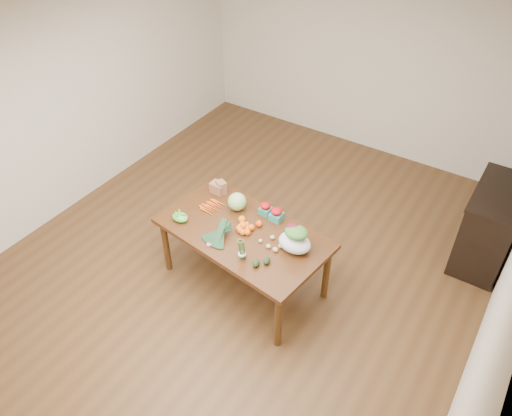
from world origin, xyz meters
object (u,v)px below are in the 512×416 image
Objects in this scene: dining_table at (244,257)px; mandarin_cluster at (244,227)px; paper_bag at (218,187)px; kale_bunch at (216,234)px; asparagus_bundle at (242,249)px; cabbage at (237,202)px; salad_bag at (295,240)px; cabinet at (490,226)px.

mandarin_cluster is at bearing 99.77° from dining_table.
paper_bag is 0.78m from kale_bunch.
asparagus_bundle is (0.21, -0.33, 0.50)m from dining_table.
dining_table is 8.12× the size of paper_bag.
dining_table is at bearing -45.93° from cabbage.
cabbage is at bearing 141.59° from dining_table.
salad_bag reaches higher than paper_bag.
cabbage is at bearing 135.19° from mandarin_cluster.
cabinet is 2.87m from asparagus_bundle.
asparagus_bundle reaches higher than cabinet.
salad_bag is at bearing 12.56° from dining_table.
kale_bunch is (0.10, -0.52, -0.02)m from cabbage.
salad_bag is (0.57, 0.04, 0.08)m from mandarin_cluster.
asparagus_bundle is at bearing -3.88° from kale_bunch.
mandarin_cluster is at bearing -176.01° from salad_bag.
mandarin_cluster is 0.45× the size of kale_bunch.
dining_table is 0.43m from mandarin_cluster.
paper_bag is at bearing 164.03° from salad_bag.
asparagus_bundle is (-1.86, -2.15, 0.40)m from cabinet.
cabinet is at bearing 50.61° from kale_bunch.
dining_table is 6.91× the size of asparagus_bundle.
cabinet is 4.08× the size of asparagus_bundle.
mandarin_cluster is 0.57m from salad_bag.
mandarin_cluster is at bearing -44.81° from cabbage.
cabbage is (0.34, -0.12, 0.02)m from paper_bag.
asparagus_bundle is (0.46, -0.59, 0.03)m from cabbage.
cabinet is 3.06m from kale_bunch.
cabbage is (-0.25, 0.26, 0.47)m from dining_table.
salad_bag reaches higher than kale_bunch.
dining_table is 0.84m from paper_bag.
paper_bag reaches higher than dining_table.
cabbage is 0.79× the size of asparagus_bundle.
paper_bag is (-0.59, 0.38, 0.45)m from dining_table.
asparagus_bundle is (0.80, -0.71, 0.05)m from paper_bag.
paper_bag is 0.85× the size of asparagus_bundle.
paper_bag is at bearing 154.82° from dining_table.
salad_bag is (1.16, -0.33, 0.05)m from paper_bag.
salad_bag reaches higher than dining_table.
asparagus_bundle is at bearing -130.88° from cabinet.
kale_bunch is at bearing -156.78° from salad_bag.
mandarin_cluster is (-2.07, -1.81, 0.33)m from cabinet.
salad_bag is at bearing -15.97° from paper_bag.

